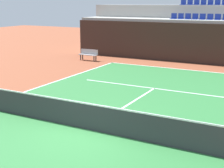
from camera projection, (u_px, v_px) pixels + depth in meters
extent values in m
plane|color=brown|center=(88.00, 130.00, 11.46)|extent=(80.00, 80.00, 0.00)
cube|color=#2D7238|center=(88.00, 130.00, 11.45)|extent=(11.00, 24.00, 0.01)
cube|color=white|center=(184.00, 70.00, 21.68)|extent=(11.00, 0.10, 0.00)
cube|color=white|center=(154.00, 88.00, 16.93)|extent=(8.26, 0.10, 0.00)
cube|color=white|center=(128.00, 105.00, 14.19)|extent=(0.10, 6.40, 0.00)
cube|color=black|center=(196.00, 44.00, 23.63)|extent=(19.80, 0.30, 2.88)
cube|color=#9E9E99|center=(201.00, 40.00, 24.76)|extent=(19.80, 2.40, 3.09)
cube|color=#9E9E99|center=(208.00, 31.00, 26.69)|extent=(19.80, 2.40, 4.13)
cube|color=navy|center=(173.00, 19.00, 25.40)|extent=(0.44, 0.44, 0.04)
cube|color=navy|center=(174.00, 16.00, 25.52)|extent=(0.44, 0.04, 0.40)
cube|color=navy|center=(180.00, 19.00, 25.15)|extent=(0.44, 0.44, 0.04)
cube|color=navy|center=(181.00, 16.00, 25.26)|extent=(0.44, 0.04, 0.40)
cube|color=navy|center=(187.00, 19.00, 24.89)|extent=(0.44, 0.44, 0.04)
cube|color=navy|center=(188.00, 16.00, 25.01)|extent=(0.44, 0.04, 0.40)
cube|color=navy|center=(195.00, 19.00, 24.64)|extent=(0.44, 0.44, 0.04)
cube|color=navy|center=(195.00, 16.00, 24.76)|extent=(0.44, 0.04, 0.40)
cube|color=navy|center=(202.00, 19.00, 24.38)|extent=(0.44, 0.44, 0.04)
cube|color=navy|center=(203.00, 16.00, 24.50)|extent=(0.44, 0.04, 0.40)
cube|color=navy|center=(209.00, 20.00, 24.13)|extent=(0.44, 0.44, 0.04)
cube|color=navy|center=(210.00, 16.00, 24.25)|extent=(0.44, 0.04, 0.40)
cube|color=navy|center=(217.00, 20.00, 23.88)|extent=(0.44, 0.44, 0.04)
cube|color=navy|center=(218.00, 17.00, 24.00)|extent=(0.44, 0.04, 0.40)
cube|color=navy|center=(183.00, 5.00, 27.20)|extent=(0.44, 0.44, 0.04)
cube|color=navy|center=(184.00, 2.00, 27.32)|extent=(0.44, 0.04, 0.40)
cube|color=navy|center=(189.00, 5.00, 26.95)|extent=(0.44, 0.44, 0.04)
cube|color=navy|center=(190.00, 2.00, 27.06)|extent=(0.44, 0.04, 0.40)
cube|color=navy|center=(196.00, 5.00, 26.69)|extent=(0.44, 0.44, 0.04)
cube|color=navy|center=(197.00, 2.00, 26.81)|extent=(0.44, 0.04, 0.40)
cube|color=navy|center=(203.00, 5.00, 26.44)|extent=(0.44, 0.44, 0.04)
cube|color=navy|center=(204.00, 2.00, 26.56)|extent=(0.44, 0.04, 0.40)
cube|color=navy|center=(210.00, 5.00, 26.19)|extent=(0.44, 0.44, 0.04)
cube|color=navy|center=(211.00, 2.00, 26.30)|extent=(0.44, 0.04, 0.40)
cube|color=navy|center=(217.00, 5.00, 25.93)|extent=(0.44, 0.44, 0.04)
cube|color=navy|center=(218.00, 2.00, 26.05)|extent=(0.44, 0.04, 0.40)
cube|color=navy|center=(224.00, 5.00, 25.68)|extent=(0.44, 0.44, 0.04)
cube|color=#333338|center=(88.00, 117.00, 11.34)|extent=(10.90, 0.02, 0.92)
cube|color=white|center=(88.00, 104.00, 11.22)|extent=(10.90, 0.04, 0.05)
cube|color=#99999E|center=(88.00, 55.00, 24.98)|extent=(1.50, 0.40, 0.05)
cube|color=#99999E|center=(89.00, 52.00, 25.08)|extent=(1.50, 0.04, 0.36)
cube|color=#2D2D33|center=(81.00, 57.00, 25.19)|extent=(0.06, 0.06, 0.42)
cube|color=#2D2D33|center=(94.00, 59.00, 24.64)|extent=(0.06, 0.06, 0.42)
cube|color=#2D2D33|center=(83.00, 57.00, 25.43)|extent=(0.06, 0.06, 0.42)
cube|color=#2D2D33|center=(96.00, 58.00, 24.88)|extent=(0.06, 0.06, 0.42)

